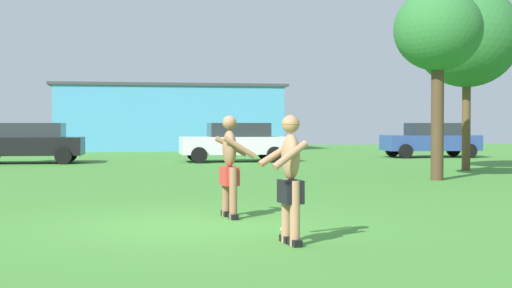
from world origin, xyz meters
name	(u,v)px	position (x,y,z in m)	size (l,w,h in m)	color
ground_plane	(189,226)	(0.00, 0.00, 0.00)	(80.00, 80.00, 0.00)	#428433
player_with_cap	(290,173)	(1.10, -1.95, 0.92)	(0.60, 0.74, 1.68)	black
player_in_red	(230,164)	(0.76, 0.80, 0.89)	(0.61, 0.70, 1.69)	black
frisbee	(289,229)	(1.40, -0.70, 0.01)	(0.26, 0.26, 0.03)	white
car_black_near_post	(28,142)	(-4.40, 18.51, 0.82)	(4.41, 2.25, 1.58)	black
car_white_mid_lot	(235,142)	(3.72, 18.08, 0.82)	(4.32, 2.06, 1.58)	white
car_blue_far_end	(431,139)	(13.25, 20.21, 0.82)	(4.39, 2.22, 1.58)	#2D478C
outbuilding_behind_lot	(168,117)	(2.05, 31.74, 1.92)	(13.34, 4.98, 3.82)	#4C9ED1
tree_left_field	(438,32)	(7.60, 7.57, 4.06)	(2.41, 2.41, 5.26)	#4C3823
tree_right_field	(467,37)	(10.33, 11.19, 4.40)	(3.46, 3.46, 6.08)	brown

